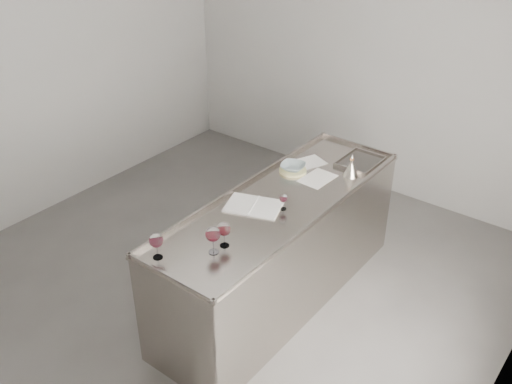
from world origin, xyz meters
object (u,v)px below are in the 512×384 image
Objects in this scene: wine_glass_middle at (224,230)px; wine_funnel at (351,169)px; counter at (280,250)px; wine_glass_small at (283,199)px; ceramic_bowl at (293,167)px; notebook at (254,206)px; wine_glass_left at (156,241)px; wine_glass_right at (213,235)px.

wine_glass_middle is 1.40m from wine_funnel.
counter is at bearing -108.42° from wine_funnel.
ceramic_bowl is (-0.28, 0.53, -0.04)m from wine_glass_small.
counter is at bearing 41.32° from notebook.
wine_glass_left is 1.81m from wine_funnel.
wine_glass_small is at bearing -47.44° from counter.
wine_glass_middle is at bearing 85.60° from wine_glass_right.
wine_glass_right is at bearing -97.25° from wine_funnel.
wine_glass_left is 1.52m from ceramic_bowl.
wine_glass_right is (0.25, 0.27, 0.01)m from wine_glass_left.
wine_funnel is at bearing 82.75° from wine_glass_right.
wine_glass_small is (0.30, 0.99, -0.04)m from wine_glass_left.
wine_glass_middle is at bearing -78.47° from ceramic_bowl.
wine_glass_right is 1.00× the size of wine_funnel.
wine_glass_small is at bearing 9.07° from notebook.
wine_funnel reaches higher than wine_glass_small.
wine_glass_small is at bearing 86.01° from wine_glass_middle.
wine_glass_right is 1.57× the size of wine_glass_small.
wine_glass_middle is at bearing -97.46° from wine_funnel.
wine_glass_right reaches higher than counter.
wine_glass_small reaches higher than ceramic_bowl.
counter is at bearing 92.39° from wine_glass_right.
wine_funnel is at bearing 82.54° from wine_glass_middle.
wine_glass_middle reaches higher than ceramic_bowl.
wine_glass_left is 1.47× the size of wine_glass_small.
wine_glass_middle is 0.38× the size of notebook.
wine_glass_small is 0.24m from notebook.
counter is 0.93m from wine_glass_middle.
wine_glass_middle is at bearing -93.69° from notebook.
wine_glass_right reaches higher than notebook.
wine_funnel is (0.22, 0.67, 0.53)m from counter.
wine_glass_small is (0.04, 0.62, -0.04)m from wine_glass_middle.
counter is at bearing -66.16° from ceramic_bowl.
ceramic_bowl is at bearing 77.24° from notebook.
wine_glass_middle is 0.10m from wine_glass_right.
wine_glass_middle is at bearing -86.64° from counter.
wine_glass_left reaches higher than notebook.
wine_funnel is (0.19, 1.48, -0.08)m from wine_glass_right.
counter is 0.88m from wine_funnel.
notebook is (-0.19, -0.11, -0.08)m from wine_glass_small.
counter is 5.07× the size of notebook.
wine_glass_small is at bearing 85.95° from wine_glass_right.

